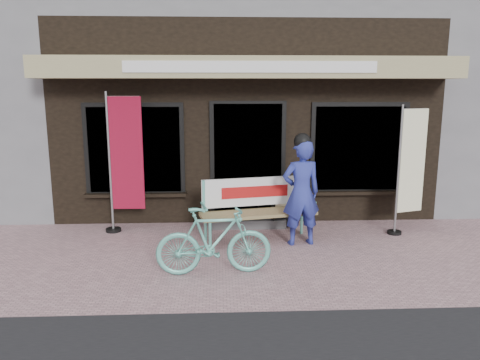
{
  "coord_description": "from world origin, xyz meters",
  "views": [
    {
      "loc": [
        -0.52,
        -6.27,
        2.46
      ],
      "look_at": [
        -0.2,
        0.7,
        1.05
      ],
      "focal_mm": 35.0,
      "sensor_mm": 36.0,
      "label": 1
    }
  ],
  "objects_px": {
    "nobori_cream": "(409,168)",
    "nobori_red": "(124,161)",
    "bicycle": "(214,241)",
    "menu_stand": "(284,201)",
    "person": "(301,191)",
    "bench": "(257,204)"
  },
  "relations": [
    {
      "from": "person",
      "to": "menu_stand",
      "type": "distance_m",
      "value": 0.99
    },
    {
      "from": "person",
      "to": "bicycle",
      "type": "height_order",
      "value": "person"
    },
    {
      "from": "bench",
      "to": "person",
      "type": "bearing_deg",
      "value": -31.63
    },
    {
      "from": "bench",
      "to": "person",
      "type": "distance_m",
      "value": 0.76
    },
    {
      "from": "bicycle",
      "to": "nobori_cream",
      "type": "height_order",
      "value": "nobori_cream"
    },
    {
      "from": "nobori_cream",
      "to": "nobori_red",
      "type": "bearing_deg",
      "value": 159.48
    },
    {
      "from": "nobori_red",
      "to": "menu_stand",
      "type": "height_order",
      "value": "nobori_red"
    },
    {
      "from": "bench",
      "to": "nobori_red",
      "type": "height_order",
      "value": "nobori_red"
    },
    {
      "from": "bench",
      "to": "menu_stand",
      "type": "distance_m",
      "value": 0.85
    },
    {
      "from": "bicycle",
      "to": "nobori_cream",
      "type": "relative_size",
      "value": 0.7
    },
    {
      "from": "bench",
      "to": "nobori_cream",
      "type": "bearing_deg",
      "value": -6.05
    },
    {
      "from": "bench",
      "to": "nobori_red",
      "type": "relative_size",
      "value": 0.8
    },
    {
      "from": "menu_stand",
      "to": "person",
      "type": "bearing_deg",
      "value": -102.7
    },
    {
      "from": "nobori_cream",
      "to": "menu_stand",
      "type": "xyz_separation_m",
      "value": [
        -2.02,
        0.41,
        -0.64
      ]
    },
    {
      "from": "bench",
      "to": "bicycle",
      "type": "distance_m",
      "value": 1.56
    },
    {
      "from": "person",
      "to": "nobori_cream",
      "type": "bearing_deg",
      "value": 5.73
    },
    {
      "from": "menu_stand",
      "to": "nobori_red",
      "type": "bearing_deg",
      "value": 161.59
    },
    {
      "from": "bench",
      "to": "person",
      "type": "height_order",
      "value": "person"
    },
    {
      "from": "bench",
      "to": "bicycle",
      "type": "xyz_separation_m",
      "value": [
        -0.68,
        -1.39,
        -0.13
      ]
    },
    {
      "from": "bench",
      "to": "menu_stand",
      "type": "height_order",
      "value": "bench"
    },
    {
      "from": "person",
      "to": "bicycle",
      "type": "bearing_deg",
      "value": -148.33
    },
    {
      "from": "bench",
      "to": "nobori_red",
      "type": "xyz_separation_m",
      "value": [
        -2.19,
        0.53,
        0.64
      ]
    }
  ]
}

